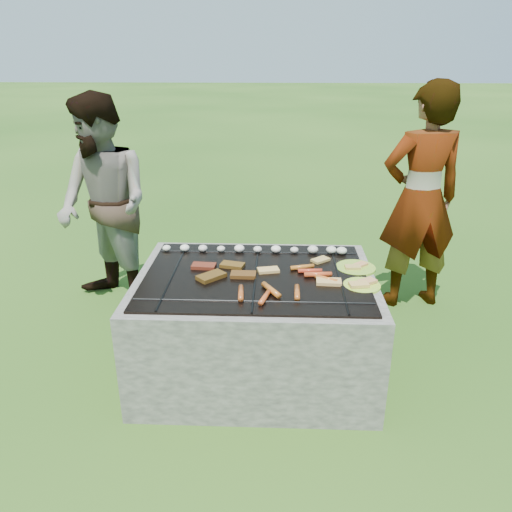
{
  "coord_description": "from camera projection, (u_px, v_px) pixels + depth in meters",
  "views": [
    {
      "loc": [
        0.1,
        -2.48,
        1.73
      ],
      "look_at": [
        0.0,
        0.05,
        0.7
      ],
      "focal_mm": 35.0,
      "sensor_mm": 36.0,
      "label": 1
    }
  ],
  "objects": [
    {
      "name": "plate_near",
      "position": [
        362.0,
        285.0,
        2.6
      ],
      "size": [
        0.2,
        0.2,
        0.03
      ],
      "color": "#EDFD3C",
      "rests_on": "fire_pit"
    },
    {
      "name": "bystander",
      "position": [
        104.0,
        206.0,
        3.43
      ],
      "size": [
        0.93,
        0.91,
        1.51
      ],
      "primitive_type": "imported",
      "rotation": [
        0.0,
        0.0,
        -0.69
      ],
      "color": "#9F9484",
      "rests_on": "ground"
    },
    {
      "name": "plate_far",
      "position": [
        356.0,
        268.0,
        2.81
      ],
      "size": [
        0.24,
        0.24,
        0.03
      ],
      "color": "#BED733",
      "rests_on": "fire_pit"
    },
    {
      "name": "sausages",
      "position": [
        290.0,
        283.0,
        2.58
      ],
      "size": [
        0.52,
        0.48,
        0.03
      ],
      "color": "orange",
      "rests_on": "fire_pit"
    },
    {
      "name": "cook",
      "position": [
        420.0,
        199.0,
        3.45
      ],
      "size": [
        0.64,
        0.49,
        1.59
      ],
      "primitive_type": "imported",
      "rotation": [
        0.0,
        0.0,
        3.34
      ],
      "color": "gray",
      "rests_on": "ground"
    },
    {
      "name": "lawn",
      "position": [
        256.0,
        368.0,
        2.95
      ],
      "size": [
        60.0,
        60.0,
        0.0
      ],
      "primitive_type": "plane",
      "color": "#204B12",
      "rests_on": "ground"
    },
    {
      "name": "bread_on_grate",
      "position": [
        307.0,
        273.0,
        2.72
      ],
      "size": [
        0.45,
        0.4,
        0.02
      ],
      "color": "#F1D77B",
      "rests_on": "fire_pit"
    },
    {
      "name": "mushrooms",
      "position": [
        265.0,
        249.0,
        3.01
      ],
      "size": [
        1.12,
        0.07,
        0.04
      ],
      "color": "#EAE5C7",
      "rests_on": "fire_pit"
    },
    {
      "name": "pork_slabs",
      "position": [
        222.0,
        271.0,
        2.73
      ],
      "size": [
        0.37,
        0.29,
        0.02
      ],
      "color": "maroon",
      "rests_on": "fire_pit"
    },
    {
      "name": "fire_pit",
      "position": [
        256.0,
        327.0,
        2.84
      ],
      "size": [
        1.3,
        1.0,
        0.62
      ],
      "color": "#9E978C",
      "rests_on": "ground"
    }
  ]
}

